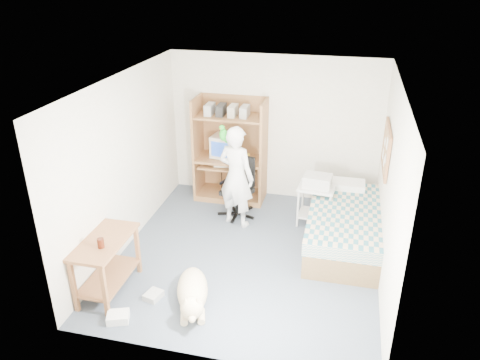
{
  "coord_description": "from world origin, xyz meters",
  "views": [
    {
      "loc": [
        1.19,
        -5.54,
        3.82
      ],
      "look_at": [
        -0.19,
        0.25,
        1.05
      ],
      "focal_mm": 35.0,
      "sensor_mm": 36.0,
      "label": 1
    }
  ],
  "objects": [
    {
      "name": "floor",
      "position": [
        0.0,
        0.0,
        0.0
      ],
      "size": [
        4.0,
        4.0,
        0.0
      ],
      "primitive_type": "plane",
      "color": "#495263",
      "rests_on": "ground"
    },
    {
      "name": "wall_back",
      "position": [
        0.0,
        2.0,
        1.25
      ],
      "size": [
        3.6,
        0.02,
        2.5
      ],
      "primitive_type": "cube",
      "color": "silver",
      "rests_on": "floor"
    },
    {
      "name": "wall_right",
      "position": [
        1.8,
        0.0,
        1.25
      ],
      "size": [
        0.02,
        4.0,
        2.5
      ],
      "primitive_type": "cube",
      "color": "silver",
      "rests_on": "floor"
    },
    {
      "name": "wall_left",
      "position": [
        -1.8,
        0.0,
        1.25
      ],
      "size": [
        0.02,
        4.0,
        2.5
      ],
      "primitive_type": "cube",
      "color": "silver",
      "rests_on": "floor"
    },
    {
      "name": "ceiling",
      "position": [
        0.0,
        0.0,
        2.5
      ],
      "size": [
        3.6,
        4.0,
        0.02
      ],
      "primitive_type": "cube",
      "color": "white",
      "rests_on": "wall_back"
    },
    {
      "name": "computer_hutch",
      "position": [
        -0.7,
        1.74,
        0.82
      ],
      "size": [
        1.2,
        0.63,
        1.8
      ],
      "color": "brown",
      "rests_on": "floor"
    },
    {
      "name": "bed",
      "position": [
        1.3,
        0.62,
        0.29
      ],
      "size": [
        1.02,
        2.02,
        0.66
      ],
      "color": "brown",
      "rests_on": "floor"
    },
    {
      "name": "side_desk",
      "position": [
        -1.55,
        -1.2,
        0.49
      ],
      "size": [
        0.5,
        1.0,
        0.75
      ],
      "color": "brown",
      "rests_on": "floor"
    },
    {
      "name": "corkboard",
      "position": [
        1.77,
        0.9,
        1.45
      ],
      "size": [
        0.04,
        0.94,
        0.66
      ],
      "color": "olive",
      "rests_on": "wall_right"
    },
    {
      "name": "office_chair",
      "position": [
        -0.42,
        1.13,
        0.35
      ],
      "size": [
        0.56,
        0.57,
        0.99
      ],
      "rotation": [
        0.0,
        0.0,
        -0.34
      ],
      "color": "black",
      "rests_on": "floor"
    },
    {
      "name": "person",
      "position": [
        -0.38,
        0.83,
        0.82
      ],
      "size": [
        0.69,
        0.57,
        1.64
      ],
      "primitive_type": "imported",
      "rotation": [
        0.0,
        0.0,
        2.8
      ],
      "color": "white",
      "rests_on": "floor"
    },
    {
      "name": "parrot",
      "position": [
        -0.59,
        0.85,
        1.5
      ],
      "size": [
        0.12,
        0.21,
        0.33
      ],
      "rotation": [
        0.0,
        0.0,
        -0.34
      ],
      "color": "#189816",
      "rests_on": "person"
    },
    {
      "name": "dog",
      "position": [
        -0.43,
        -1.23,
        0.19
      ],
      "size": [
        0.61,
        1.14,
        0.44
      ],
      "rotation": [
        0.0,
        0.0,
        0.32
      ],
      "color": "beige",
      "rests_on": "floor"
    },
    {
      "name": "printer_cart",
      "position": [
        0.84,
        1.11,
        0.44
      ],
      "size": [
        0.6,
        0.49,
        0.67
      ],
      "rotation": [
        0.0,
        0.0,
        -0.09
      ],
      "color": "silver",
      "rests_on": "floor"
    },
    {
      "name": "printer",
      "position": [
        0.84,
        1.11,
        0.76
      ],
      "size": [
        0.45,
        0.36,
        0.18
      ],
      "primitive_type": "cube",
      "rotation": [
        0.0,
        0.0,
        -0.09
      ],
      "color": "beige",
      "rests_on": "printer_cart"
    },
    {
      "name": "crt_monitor",
      "position": [
        -0.81,
        1.75,
        0.96
      ],
      "size": [
        0.46,
        0.48,
        0.38
      ],
      "rotation": [
        0.0,
        0.0,
        -0.15
      ],
      "color": "beige",
      "rests_on": "computer_hutch"
    },
    {
      "name": "keyboard",
      "position": [
        -0.72,
        1.58,
        0.67
      ],
      "size": [
        0.47,
        0.22,
        0.03
      ],
      "primitive_type": "cube",
      "rotation": [
        0.0,
        0.0,
        0.13
      ],
      "color": "beige",
      "rests_on": "computer_hutch"
    },
    {
      "name": "pencil_cup",
      "position": [
        -0.39,
        1.65,
        0.82
      ],
      "size": [
        0.08,
        0.08,
        0.12
      ],
      "primitive_type": "cylinder",
      "color": "gold",
      "rests_on": "computer_hutch"
    },
    {
      "name": "drink_glass",
      "position": [
        -1.5,
        -1.35,
        0.81
      ],
      "size": [
        0.08,
        0.08,
        0.12
      ],
      "primitive_type": "cylinder",
      "color": "#3E160A",
      "rests_on": "side_desk"
    },
    {
      "name": "floor_box_a",
      "position": [
        -1.19,
        -1.7,
        0.05
      ],
      "size": [
        0.3,
        0.27,
        0.1
      ],
      "primitive_type": "cube",
      "rotation": [
        0.0,
        0.0,
        0.35
      ],
      "color": "white",
      "rests_on": "floor"
    },
    {
      "name": "floor_box_b",
      "position": [
        -0.95,
        -1.22,
        0.04
      ],
      "size": [
        0.23,
        0.26,
        0.08
      ],
      "primitive_type": "cube",
      "rotation": [
        0.0,
        0.0,
        -0.26
      ],
      "color": "#B6B6B1",
      "rests_on": "floor"
    }
  ]
}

